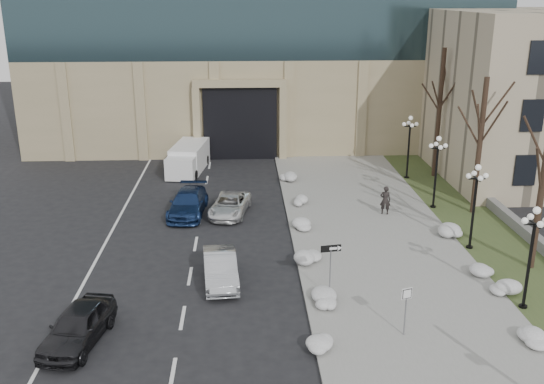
{
  "coord_description": "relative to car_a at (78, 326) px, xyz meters",
  "views": [
    {
      "loc": [
        -3.83,
        -16.96,
        13.15
      ],
      "look_at": [
        -2.37,
        12.32,
        3.5
      ],
      "focal_mm": 40.0,
      "sensor_mm": 36.0,
      "label": 1
    }
  ],
  "objects": [
    {
      "name": "sidewalk",
      "position": [
        13.89,
        9.74,
        -0.69
      ],
      "size": [
        9.0,
        40.0,
        0.12
      ],
      "primitive_type": "cube",
      "color": "gray",
      "rests_on": "ground"
    },
    {
      "name": "curb",
      "position": [
        9.39,
        9.74,
        -0.68
      ],
      "size": [
        0.3,
        40.0,
        0.14
      ],
      "primitive_type": "cube",
      "color": "gray",
      "rests_on": "ground"
    },
    {
      "name": "grass_strip",
      "position": [
        20.39,
        9.74,
        -0.7
      ],
      "size": [
        4.0,
        40.0,
        0.1
      ],
      "primitive_type": "cube",
      "color": "#3B4B25",
      "rests_on": "ground"
    },
    {
      "name": "stone_wall",
      "position": [
        22.39,
        11.74,
        -0.4
      ],
      "size": [
        0.5,
        30.0,
        0.7
      ],
      "primitive_type": "cube",
      "color": "slate",
      "rests_on": "ground"
    },
    {
      "name": "car_a",
      "position": [
        0.0,
        0.0,
        0.0
      ],
      "size": [
        2.6,
        4.69,
        1.51
      ],
      "primitive_type": "imported",
      "rotation": [
        0.0,
        0.0,
        -0.19
      ],
      "color": "black",
      "rests_on": "ground"
    },
    {
      "name": "car_b",
      "position": [
        5.41,
        5.03,
        -0.03
      ],
      "size": [
        1.92,
        4.51,
        1.45
      ],
      "primitive_type": "imported",
      "rotation": [
        0.0,
        0.0,
        0.09
      ],
      "color": "#B1B4B9",
      "rests_on": "ground"
    },
    {
      "name": "car_c",
      "position": [
        3.12,
        14.51,
        -0.01
      ],
      "size": [
        2.49,
        5.27,
        1.48
      ],
      "primitive_type": "imported",
      "rotation": [
        0.0,
        0.0,
        -0.08
      ],
      "color": "navy",
      "rests_on": "ground"
    },
    {
      "name": "car_d",
      "position": [
        5.7,
        14.35,
        -0.13
      ],
      "size": [
        2.91,
        4.81,
        1.25
      ],
      "primitive_type": "imported",
      "rotation": [
        0.0,
        0.0,
        -0.19
      ],
      "color": "silver",
      "rests_on": "ground"
    },
    {
      "name": "car_e",
      "position": [
        1.41,
        25.31,
        -0.1
      ],
      "size": [
        2.1,
        4.03,
        1.31
      ],
      "primitive_type": "imported",
      "rotation": [
        0.0,
        0.0,
        -0.15
      ],
      "color": "#323238",
      "rests_on": "ground"
    },
    {
      "name": "pedestrian",
      "position": [
        15.3,
        13.64,
        0.26
      ],
      "size": [
        0.74,
        0.57,
        1.79
      ],
      "primitive_type": "imported",
      "rotation": [
        0.0,
        0.0,
        2.91
      ],
      "color": "black",
      "rests_on": "sidewalk"
    },
    {
      "name": "box_truck",
      "position": [
        2.34,
        24.28,
        0.21
      ],
      "size": [
        3.02,
        6.54,
        2.0
      ],
      "rotation": [
        0.0,
        0.0,
        -0.14
      ],
      "color": "silver",
      "rests_on": "ground"
    },
    {
      "name": "one_way_sign",
      "position": [
        10.54,
        3.17,
        1.4
      ],
      "size": [
        0.98,
        0.29,
        2.61
      ],
      "rotation": [
        0.0,
        0.0,
        0.16
      ],
      "color": "slate",
      "rests_on": "ground"
    },
    {
      "name": "keep_sign",
      "position": [
        12.9,
        -0.24,
        0.85
      ],
      "size": [
        0.46,
        0.18,
        2.18
      ],
      "rotation": [
        0.0,
        0.0,
        0.32
      ],
      "color": "slate",
      "rests_on": "ground"
    },
    {
      "name": "snow_clump_b",
      "position": [
        9.51,
        -1.4,
        -0.45
      ],
      "size": [
        1.1,
        1.6,
        0.36
      ],
      "primitive_type": "ellipsoid",
      "color": "silver",
      "rests_on": "sidewalk"
    },
    {
      "name": "snow_clump_c",
      "position": [
        10.07,
        2.3,
        -0.45
      ],
      "size": [
        1.1,
        1.6,
        0.36
      ],
      "primitive_type": "ellipsoid",
      "color": "silver",
      "rests_on": "sidewalk"
    },
    {
      "name": "snow_clump_d",
      "position": [
        9.83,
        6.69,
        -0.45
      ],
      "size": [
        1.1,
        1.6,
        0.36
      ],
      "primitive_type": "ellipsoid",
      "color": "silver",
      "rests_on": "sidewalk"
    },
    {
      "name": "snow_clump_e",
      "position": [
        10.02,
        11.21,
        -0.45
      ],
      "size": [
        1.1,
        1.6,
        0.36
      ],
      "primitive_type": "ellipsoid",
      "color": "silver",
      "rests_on": "sidewalk"
    },
    {
      "name": "snow_clump_f",
      "position": [
        10.08,
        15.84,
        -0.45
      ],
      "size": [
        1.1,
        1.6,
        0.36
      ],
      "primitive_type": "ellipsoid",
      "color": "silver",
      "rests_on": "sidewalk"
    },
    {
      "name": "snow_clump_g",
      "position": [
        9.69,
        20.86,
        -0.45
      ],
      "size": [
        1.1,
        1.6,
        0.36
      ],
      "primitive_type": "ellipsoid",
      "color": "silver",
      "rests_on": "sidewalk"
    },
    {
      "name": "snow_clump_h",
      "position": [
        17.97,
        -1.2,
        -0.45
      ],
      "size": [
        1.1,
        1.6,
        0.36
      ],
      "primitive_type": "ellipsoid",
      "color": "silver",
      "rests_on": "sidewalk"
    },
    {
      "name": "snow_clump_i",
      "position": [
        18.22,
        5.03,
        -0.45
      ],
      "size": [
        1.1,
        1.6,
        0.36
      ],
      "primitive_type": "ellipsoid",
      "color": "silver",
      "rests_on": "sidewalk"
    },
    {
      "name": "snow_clump_j",
      "position": [
        18.19,
        10.15,
        -0.45
      ],
      "size": [
        1.1,
        1.6,
        0.36
      ],
      "primitive_type": "ellipsoid",
      "color": "silver",
      "rests_on": "sidewalk"
    },
    {
      "name": "snow_clump_k",
      "position": [
        18.45,
        3.47,
        -0.45
      ],
      "size": [
        1.1,
        1.6,
        0.36
      ],
      "primitive_type": "ellipsoid",
      "color": "silver",
      "rests_on": "sidewalk"
    },
    {
      "name": "lamppost_a",
      "position": [
        18.69,
        1.74,
        2.32
      ],
      "size": [
        1.18,
        1.18,
        4.76
      ],
      "color": "black",
      "rests_on": "ground"
    },
    {
      "name": "lamppost_b",
      "position": [
        18.69,
        8.24,
        2.32
      ],
      "size": [
        1.18,
        1.18,
        4.76
      ],
      "color": "black",
      "rests_on": "ground"
    },
    {
      "name": "lamppost_c",
      "position": [
        18.69,
        14.74,
        2.32
      ],
      "size": [
        1.18,
        1.18,
        4.76
      ],
      "color": "black",
      "rests_on": "ground"
    },
    {
      "name": "lamppost_d",
      "position": [
        18.69,
        21.24,
        2.32
      ],
      "size": [
        1.18,
        1.18,
        4.76
      ],
      "color": "black",
      "rests_on": "ground"
    },
    {
      "name": "tree_mid",
      "position": [
        20.89,
        13.74,
        4.75
      ],
      "size": [
        3.2,
        3.2,
        8.5
      ],
      "color": "black",
      "rests_on": "ground"
    },
    {
      "name": "tree_far",
      "position": [
        20.89,
        21.74,
        5.4
      ],
      "size": [
        3.2,
        3.2,
        9.5
      ],
      "color": "black",
      "rests_on": "ground"
    }
  ]
}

